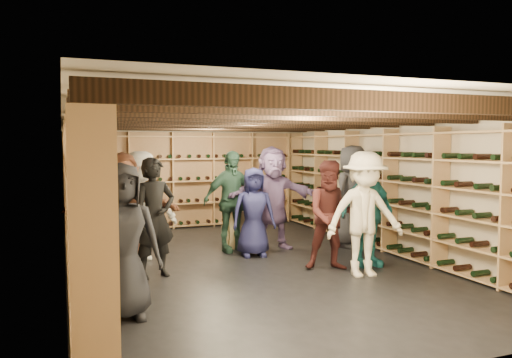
{
  "coord_description": "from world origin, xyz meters",
  "views": [
    {
      "loc": [
        -2.76,
        -7.23,
        1.88
      ],
      "look_at": [
        0.14,
        0.2,
        1.33
      ],
      "focal_mm": 35.0,
      "sensor_mm": 36.0,
      "label": 1
    }
  ],
  "objects": [
    {
      "name": "ground",
      "position": [
        0.0,
        0.0,
        0.0
      ],
      "size": [
        8.0,
        8.0,
        0.0
      ],
      "primitive_type": "plane",
      "color": "black",
      "rests_on": "ground"
    },
    {
      "name": "crate_stack_right",
      "position": [
        0.22,
        1.3,
        0.34
      ],
      "size": [
        0.52,
        0.36,
        0.68
      ],
      "rotation": [
        0.0,
        0.0,
        0.07
      ],
      "color": "tan",
      "rests_on": "ground"
    },
    {
      "name": "ceiling_joists",
      "position": [
        0.0,
        0.0,
        2.26
      ],
      "size": [
        5.4,
        7.12,
        0.18
      ],
      "color": "black",
      "rests_on": "ground"
    },
    {
      "name": "ceiling",
      "position": [
        0.0,
        0.0,
        2.4
      ],
      "size": [
        5.5,
        8.0,
        0.01
      ],
      "primitive_type": "cube",
      "color": "beige",
      "rests_on": "walls"
    },
    {
      "name": "wine_rack_right",
      "position": [
        2.57,
        0.0,
        1.08
      ],
      "size": [
        0.32,
        7.5,
        2.15
      ],
      "color": "tan",
      "rests_on": "ground"
    },
    {
      "name": "person_11",
      "position": [
        0.75,
        0.96,
        0.93
      ],
      "size": [
        1.77,
        0.76,
        1.85
      ],
      "primitive_type": "imported",
      "rotation": [
        0.0,
        0.0,
        -0.13
      ],
      "color": "slate",
      "rests_on": "ground"
    },
    {
      "name": "wine_rack_back",
      "position": [
        0.0,
        3.83,
        1.07
      ],
      "size": [
        4.7,
        0.3,
        2.15
      ],
      "color": "tan",
      "rests_on": "ground"
    },
    {
      "name": "person_12",
      "position": [
        2.18,
        0.59,
        0.93
      ],
      "size": [
        1.07,
        0.89,
        1.87
      ],
      "primitive_type": "imported",
      "rotation": [
        0.0,
        0.0,
        0.39
      ],
      "color": "#35353A",
      "rests_on": "ground"
    },
    {
      "name": "person_6",
      "position": [
        0.23,
        0.53,
        0.75
      ],
      "size": [
        0.8,
        0.58,
        1.49
      ],
      "primitive_type": "imported",
      "rotation": [
        0.0,
        0.0,
        -0.16
      ],
      "color": "#1C1E4B",
      "rests_on": "ground"
    },
    {
      "name": "person_9",
      "position": [
        -1.58,
        0.93,
        0.88
      ],
      "size": [
        1.18,
        0.73,
        1.77
      ],
      "primitive_type": "imported",
      "rotation": [
        0.0,
        0.0,
        -0.07
      ],
      "color": "beige",
      "rests_on": "ground"
    },
    {
      "name": "crate_stack_left",
      "position": [
        0.22,
        1.3,
        0.34
      ],
      "size": [
        0.57,
        0.46,
        0.68
      ],
      "rotation": [
        0.0,
        0.0,
        -0.3
      ],
      "color": "tan",
      "rests_on": "ground"
    },
    {
      "name": "person_0",
      "position": [
        -2.18,
        -1.79,
        0.85
      ],
      "size": [
        0.85,
        0.58,
        1.69
      ],
      "primitive_type": "imported",
      "rotation": [
        0.0,
        0.0,
        0.05
      ],
      "color": "black",
      "rests_on": "ground"
    },
    {
      "name": "person_5",
      "position": [
        -1.95,
        0.18,
        0.89
      ],
      "size": [
        1.72,
        0.84,
        1.78
      ],
      "primitive_type": "imported",
      "rotation": [
        0.0,
        0.0,
        -0.2
      ],
      "color": "brown",
      "rests_on": "ground"
    },
    {
      "name": "walls",
      "position": [
        0.0,
        0.0,
        1.2
      ],
      "size": [
        5.52,
        8.02,
        2.4
      ],
      "color": "#C1B196",
      "rests_on": "ground"
    },
    {
      "name": "person_4",
      "position": [
        1.59,
        -0.78,
        0.84
      ],
      "size": [
        1.02,
        0.53,
        1.67
      ],
      "primitive_type": "imported",
      "rotation": [
        0.0,
        0.0,
        0.13
      ],
      "color": "teal",
      "rests_on": "ground"
    },
    {
      "name": "wine_rack_left",
      "position": [
        -2.57,
        0.0,
        1.08
      ],
      "size": [
        0.32,
        7.5,
        2.15
      ],
      "color": "tan",
      "rests_on": "ground"
    },
    {
      "name": "person_10",
      "position": [
        -0.01,
        1.03,
        0.89
      ],
      "size": [
        1.09,
        0.57,
        1.77
      ],
      "primitive_type": "imported",
      "rotation": [
        0.0,
        0.0,
        0.14
      ],
      "color": "#284B3A",
      "rests_on": "ground"
    },
    {
      "name": "person_3",
      "position": [
        1.23,
        -1.24,
        0.89
      ],
      "size": [
        1.23,
        0.81,
        1.78
      ],
      "primitive_type": "imported",
      "rotation": [
        0.0,
        0.0,
        -0.14
      ],
      "color": "beige",
      "rests_on": "ground"
    },
    {
      "name": "person_8",
      "position": [
        0.99,
        -0.75,
        0.82
      ],
      "size": [
        0.97,
        0.86,
        1.65
      ],
      "primitive_type": "imported",
      "rotation": [
        0.0,
        0.0,
        -0.36
      ],
      "color": "#451C19",
      "rests_on": "ground"
    },
    {
      "name": "person_1",
      "position": [
        -1.56,
        -0.2,
        0.85
      ],
      "size": [
        0.71,
        0.57,
        1.7
      ],
      "primitive_type": "imported",
      "rotation": [
        0.0,
        0.0,
        0.29
      ],
      "color": "black",
      "rests_on": "ground"
    },
    {
      "name": "crate_loose",
      "position": [
        0.62,
        2.63,
        0.09
      ],
      "size": [
        0.55,
        0.41,
        0.17
      ],
      "primitive_type": "cube",
      "rotation": [
        0.0,
        0.0,
        0.17
      ],
      "color": "tan",
      "rests_on": "ground"
    }
  ]
}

